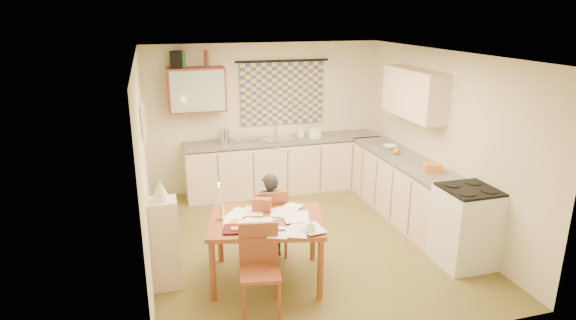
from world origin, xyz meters
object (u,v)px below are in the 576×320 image
object	(u,v)px
stove	(466,226)
person	(270,215)
counter_right	(410,192)
chair_far	(269,234)
shelf_stand	(165,244)
counter_back	(283,165)
dining_table	(267,249)

from	to	relation	value
stove	person	xyz separation A→B (m)	(-2.25, 0.85, 0.06)
counter_right	stove	world-z (taller)	stove
chair_far	shelf_stand	bearing A→B (deg)	17.84
counter_back	stove	size ratio (longest dim) A/B	3.34
person	shelf_stand	bearing A→B (deg)	19.39
counter_right	shelf_stand	distance (m)	3.64
stove	dining_table	world-z (taller)	stove
person	counter_back	bearing A→B (deg)	-106.39
stove	shelf_stand	size ratio (longest dim) A/B	0.94
counter_back	dining_table	bearing A→B (deg)	-109.15
shelf_stand	person	bearing A→B (deg)	16.24
stove	chair_far	distance (m)	2.42
counter_back	chair_far	size ratio (longest dim) A/B	3.61
stove	shelf_stand	distance (m)	3.57
chair_far	stove	bearing A→B (deg)	159.87
counter_right	shelf_stand	xyz separation A→B (m)	(-3.54, -0.85, 0.07)
stove	chair_far	xyz separation A→B (m)	(-2.25, 0.87, -0.21)
counter_back	counter_right	world-z (taller)	same
dining_table	chair_far	world-z (taller)	chair_far
counter_back	counter_right	size ratio (longest dim) A/B	1.12
counter_back	stove	bearing A→B (deg)	-64.29
chair_far	counter_back	bearing A→B (deg)	-108.82
counter_right	chair_far	size ratio (longest dim) A/B	3.23
counter_back	person	xyz separation A→B (m)	(-0.78, -2.19, 0.10)
counter_back	counter_right	distance (m)	2.26
counter_back	chair_far	bearing A→B (deg)	-109.77
counter_right	shelf_stand	world-z (taller)	shelf_stand
stove	counter_back	bearing A→B (deg)	115.71
counter_right	stove	size ratio (longest dim) A/B	2.98
shelf_stand	stove	bearing A→B (deg)	-7.66
counter_back	counter_right	bearing A→B (deg)	-49.62
counter_back	person	bearing A→B (deg)	-109.54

